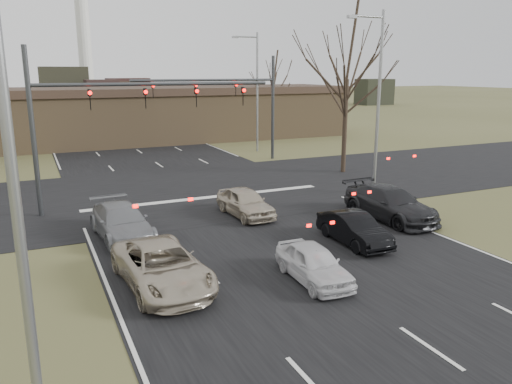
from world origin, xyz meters
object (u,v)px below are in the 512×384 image
at_px(car_silver_suv, 162,266).
at_px(car_white_sedan, 314,263).
at_px(streetlight_right_far, 255,86).
at_px(car_grey_ahead, 122,222).
at_px(mast_arm_far, 240,96).
at_px(streetlight_right_near, 376,95).
at_px(mast_arm_near, 104,108).
at_px(building, 143,114).
at_px(streetlight_left, 23,153).
at_px(car_black_hatch, 354,229).
at_px(car_silver_ahead, 245,202).
at_px(car_charcoal_sedan, 390,203).

relative_size(car_silver_suv, car_white_sedan, 1.40).
distance_m(streetlight_right_far, car_grey_ahead, 24.59).
relative_size(mast_arm_far, streetlight_right_near, 1.11).
relative_size(mast_arm_near, car_white_sedan, 3.36).
height_order(building, streetlight_right_far, streetlight_right_far).
xyz_separation_m(streetlight_left, streetlight_right_near, (17.64, 14.00, 0.00)).
height_order(streetlight_right_far, car_black_hatch, streetlight_right_far).
relative_size(mast_arm_far, car_white_sedan, 3.08).
bearing_deg(building, car_grey_ahead, -104.07).
distance_m(streetlight_left, car_silver_ahead, 16.64).
relative_size(mast_arm_near, mast_arm_far, 1.09).
height_order(streetlight_left, car_black_hatch, streetlight_left).
relative_size(streetlight_left, car_black_hatch, 2.62).
bearing_deg(car_silver_ahead, mast_arm_near, 141.01).
relative_size(streetlight_left, car_grey_ahead, 2.07).
bearing_deg(car_charcoal_sedan, mast_arm_near, 145.80).
height_order(streetlight_left, car_grey_ahead, streetlight_left).
relative_size(car_white_sedan, car_grey_ahead, 0.75).
distance_m(mast_arm_far, car_black_hatch, 20.37).
bearing_deg(building, streetlight_right_near, -76.31).
relative_size(streetlight_left, car_white_sedan, 2.77).
height_order(car_black_hatch, car_silver_ahead, car_silver_ahead).
bearing_deg(streetlight_left, car_black_hatch, 32.21).
distance_m(streetlight_right_far, car_black_hatch, 24.97).
distance_m(mast_arm_near, car_silver_ahead, 8.31).
xyz_separation_m(mast_arm_far, streetlight_left, (-15.01, -27.00, 0.57)).
bearing_deg(car_silver_ahead, car_grey_ahead, -175.07).
bearing_deg(mast_arm_near, streetlight_right_near, -12.05).
height_order(building, car_silver_suv, building).
bearing_deg(car_white_sedan, streetlight_left, -147.27).
relative_size(streetlight_right_near, car_grey_ahead, 2.07).
height_order(streetlight_right_far, car_silver_ahead, streetlight_right_far).
height_order(streetlight_right_near, car_white_sedan, streetlight_right_near).
height_order(car_silver_suv, car_white_sedan, car_silver_suv).
height_order(streetlight_left, car_white_sedan, streetlight_left).
distance_m(streetlight_right_far, car_silver_suv, 28.88).
height_order(streetlight_left, car_silver_ahead, streetlight_left).
xyz_separation_m(streetlight_right_near, car_silver_suv, (-14.02, -7.49, -4.88)).
relative_size(streetlight_right_near, car_white_sedan, 2.77).
distance_m(car_silver_suv, car_charcoal_sedan, 12.08).
distance_m(building, mast_arm_far, 15.75).
bearing_deg(mast_arm_far, car_white_sedan, -106.81).
distance_m(building, streetlight_left, 43.47).
relative_size(building, car_grey_ahead, 8.78).
xyz_separation_m(car_grey_ahead, car_silver_ahead, (6.02, 0.87, -0.02)).
xyz_separation_m(streetlight_right_far, car_grey_ahead, (-14.84, -18.99, -4.89)).
distance_m(streetlight_left, car_white_sedan, 10.85).
height_order(streetlight_right_far, car_white_sedan, streetlight_right_far).
xyz_separation_m(streetlight_left, car_charcoal_sedan, (15.32, 9.54, -4.82)).
relative_size(car_white_sedan, car_charcoal_sedan, 0.69).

